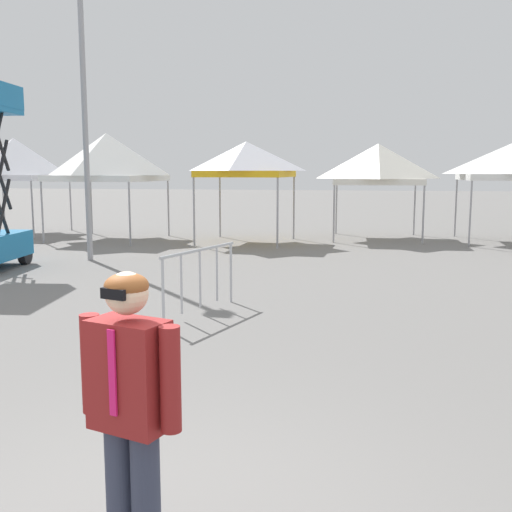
{
  "coord_description": "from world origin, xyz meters",
  "views": [
    {
      "loc": [
        1.41,
        -3.29,
        2.3
      ],
      "look_at": [
        0.08,
        3.59,
        1.3
      ],
      "focal_mm": 41.78,
      "sensor_mm": 36.0,
      "label": 1
    }
  ],
  "objects_px": {
    "canopy_tent_behind_left": "(14,159)",
    "canopy_tent_far_right": "(107,157)",
    "canopy_tent_center": "(378,164)",
    "person_foreground": "(130,408)",
    "light_pole_near_lift": "(84,87)",
    "crowd_barrier_mid_lot": "(200,268)",
    "canopy_tent_behind_center": "(246,159)"
  },
  "relations": [
    {
      "from": "canopy_tent_far_right",
      "to": "crowd_barrier_mid_lot",
      "type": "relative_size",
      "value": 1.76
    },
    {
      "from": "canopy_tent_far_right",
      "to": "canopy_tent_center",
      "type": "xyz_separation_m",
      "value": [
        8.93,
        1.9,
        -0.23
      ]
    },
    {
      "from": "light_pole_near_lift",
      "to": "crowd_barrier_mid_lot",
      "type": "distance_m",
      "value": 7.74
    },
    {
      "from": "canopy_tent_behind_left",
      "to": "canopy_tent_behind_center",
      "type": "bearing_deg",
      "value": -7.23
    },
    {
      "from": "canopy_tent_behind_center",
      "to": "person_foreground",
      "type": "height_order",
      "value": "canopy_tent_behind_center"
    },
    {
      "from": "canopy_tent_behind_left",
      "to": "crowd_barrier_mid_lot",
      "type": "relative_size",
      "value": 1.73
    },
    {
      "from": "canopy_tent_behind_center",
      "to": "crowd_barrier_mid_lot",
      "type": "xyz_separation_m",
      "value": [
        1.29,
        -9.81,
        -1.92
      ]
    },
    {
      "from": "canopy_tent_behind_left",
      "to": "canopy_tent_center",
      "type": "bearing_deg",
      "value": 3.24
    },
    {
      "from": "person_foreground",
      "to": "crowd_barrier_mid_lot",
      "type": "relative_size",
      "value": 0.88
    },
    {
      "from": "canopy_tent_behind_left",
      "to": "light_pole_near_lift",
      "type": "distance_m",
      "value": 8.33
    },
    {
      "from": "canopy_tent_center",
      "to": "person_foreground",
      "type": "bearing_deg",
      "value": -94.58
    },
    {
      "from": "canopy_tent_behind_left",
      "to": "crowd_barrier_mid_lot",
      "type": "xyz_separation_m",
      "value": [
        10.25,
        -10.94,
        -1.98
      ]
    },
    {
      "from": "canopy_tent_behind_center",
      "to": "light_pole_near_lift",
      "type": "bearing_deg",
      "value": -124.45
    },
    {
      "from": "canopy_tent_center",
      "to": "crowd_barrier_mid_lot",
      "type": "distance_m",
      "value": 12.17
    },
    {
      "from": "canopy_tent_behind_center",
      "to": "canopy_tent_center",
      "type": "xyz_separation_m",
      "value": [
        4.16,
        1.88,
        -0.14
      ]
    },
    {
      "from": "canopy_tent_far_right",
      "to": "canopy_tent_behind_center",
      "type": "relative_size",
      "value": 1.1
    },
    {
      "from": "canopy_tent_behind_center",
      "to": "crowd_barrier_mid_lot",
      "type": "bearing_deg",
      "value": -82.48
    },
    {
      "from": "canopy_tent_behind_left",
      "to": "canopy_tent_center",
      "type": "relative_size",
      "value": 1.09
    },
    {
      "from": "person_foreground",
      "to": "canopy_tent_center",
      "type": "bearing_deg",
      "value": 85.42
    },
    {
      "from": "canopy_tent_behind_left",
      "to": "canopy_tent_far_right",
      "type": "xyz_separation_m",
      "value": [
        4.18,
        -1.16,
        0.03
      ]
    },
    {
      "from": "canopy_tent_far_right",
      "to": "crowd_barrier_mid_lot",
      "type": "height_order",
      "value": "canopy_tent_far_right"
    },
    {
      "from": "canopy_tent_behind_left",
      "to": "crowd_barrier_mid_lot",
      "type": "bearing_deg",
      "value": -46.88
    },
    {
      "from": "crowd_barrier_mid_lot",
      "to": "person_foreground",
      "type": "bearing_deg",
      "value": -77.04
    },
    {
      "from": "canopy_tent_behind_center",
      "to": "crowd_barrier_mid_lot",
      "type": "relative_size",
      "value": 1.6
    },
    {
      "from": "canopy_tent_behind_center",
      "to": "light_pole_near_lift",
      "type": "distance_m",
      "value": 5.89
    },
    {
      "from": "canopy_tent_center",
      "to": "person_foreground",
      "type": "relative_size",
      "value": 1.81
    },
    {
      "from": "crowd_barrier_mid_lot",
      "to": "canopy_tent_behind_center",
      "type": "bearing_deg",
      "value": 97.52
    },
    {
      "from": "light_pole_near_lift",
      "to": "canopy_tent_behind_center",
      "type": "bearing_deg",
      "value": 55.55
    },
    {
      "from": "person_foreground",
      "to": "canopy_tent_behind_center",
      "type": "bearing_deg",
      "value": 99.65
    },
    {
      "from": "crowd_barrier_mid_lot",
      "to": "light_pole_near_lift",
      "type": "bearing_deg",
      "value": 131.0
    },
    {
      "from": "canopy_tent_behind_left",
      "to": "light_pole_near_lift",
      "type": "bearing_deg",
      "value": -45.11
    },
    {
      "from": "canopy_tent_behind_center",
      "to": "person_foreground",
      "type": "bearing_deg",
      "value": -80.35
    }
  ]
}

